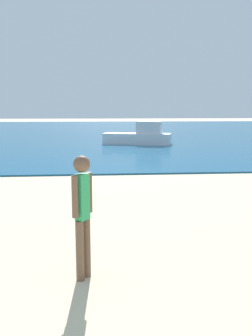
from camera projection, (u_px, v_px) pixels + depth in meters
The scene contains 3 objects.
water at pixel (104, 130), 42.92m from camera, with size 160.00×60.00×0.06m, color #14567F.
person_standing at pixel (83, 210), 5.05m from camera, with size 0.27×0.34×1.75m.
boat_near at pixel (140, 136), 24.80m from camera, with size 4.75×2.75×1.54m.
Camera 1 is at (-1.08, 0.32, 2.36)m, focal length 39.19 mm.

